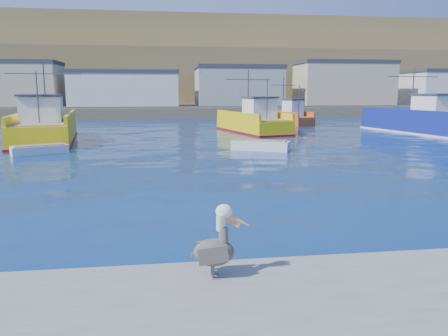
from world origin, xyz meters
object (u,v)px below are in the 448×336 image
Objects in this scene: trawler_yellow_a at (45,128)px; boat_orange at (288,117)px; pelican at (216,246)px; trawler_blue at (422,121)px; trawler_yellow_b at (254,122)px; skiff_mid at (261,146)px; skiff_left at (40,150)px.

boat_orange is at bearing 31.22° from trawler_yellow_a.
trawler_blue is at bearing 52.69° from pelican.
trawler_yellow_a is at bearing -163.04° from trawler_yellow_b.
trawler_yellow_a is 0.99× the size of trawler_blue.
trawler_yellow_b reaches higher than skiff_mid.
skiff_left is at bearing -162.78° from trawler_blue.
trawler_blue is 3.74× the size of skiff_left.
skiff_left is 24.43m from pelican.
trawler_yellow_b is 3.10× the size of skiff_left.
trawler_blue is at bearing -9.59° from trawler_yellow_b.
skiff_left is (-24.25, -23.41, -0.74)m from boat_orange.
trawler_yellow_a is 3.68× the size of skiff_left.
skiff_left is at bearing 112.57° from pelican.
pelican is at bearing -127.31° from trawler_blue.
skiff_left is at bearing -78.96° from trawler_yellow_a.
boat_orange is (-10.51, 12.64, -0.16)m from trawler_blue.
trawler_blue is at bearing 17.22° from skiff_left.
trawler_yellow_a is 36.40m from trawler_blue.
trawler_blue reaches higher than boat_orange.
skiff_mid is (-8.88, -23.54, -0.71)m from boat_orange.
trawler_blue is 16.44m from boat_orange.
trawler_blue reaches higher than trawler_yellow_a.
trawler_yellow_b is at bearing 37.65° from skiff_left.
skiff_mid is at bearing -150.66° from trawler_blue.
trawler_yellow_b is (19.22, 5.86, -0.13)m from trawler_yellow_a.
skiff_mid is at bearing 75.01° from pelican.
skiff_left is (-34.76, -10.77, -0.91)m from trawler_blue.
pelican is (-25.39, -33.32, -0.00)m from trawler_blue.
trawler_blue is 41.89m from pelican.
trawler_yellow_a reaches higher than skiff_mid.
trawler_yellow_b is 14.00m from skiff_mid.
pelican reaches higher than skiff_mid.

